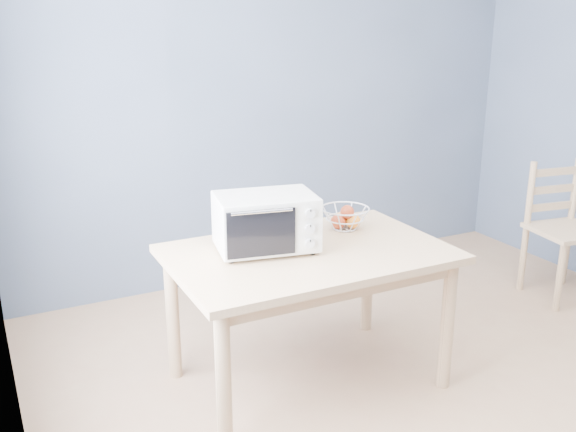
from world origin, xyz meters
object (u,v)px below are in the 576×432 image
dining_table (309,269)px  fruit_basket (345,217)px  toaster_oven (262,222)px  dining_chair (563,232)px

dining_table → fruit_basket: bearing=31.5°
dining_table → toaster_oven: size_ratio=2.57×
fruit_basket → dining_chair: (1.78, -0.00, -0.36)m
dining_table → fruit_basket: 0.44m
dining_table → dining_chair: bearing=5.6°
toaster_oven → fruit_basket: bearing=21.3°
dining_table → toaster_oven: bearing=153.6°
dining_table → fruit_basket: fruit_basket is taller
toaster_oven → dining_chair: (2.33, 0.10, -0.44)m
fruit_basket → dining_table: bearing=-148.5°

